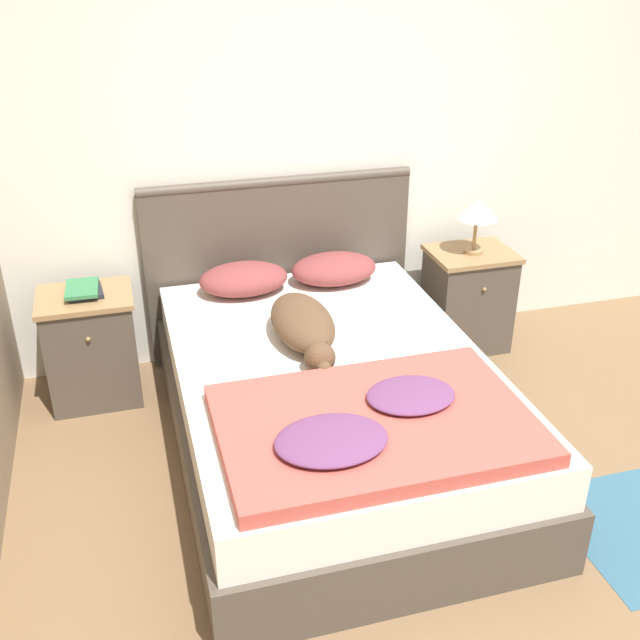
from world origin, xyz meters
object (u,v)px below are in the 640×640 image
Objects in this scene: dog at (304,325)px; book_stack at (84,290)px; table_lamp at (477,210)px; nightstand_right at (467,299)px; pillow_left at (244,279)px; bed at (332,407)px; nightstand_left at (92,347)px; pillow_right at (334,269)px.

dog reaches higher than book_stack.
nightstand_right is at bearing 90.00° from table_lamp.
pillow_left is at bearing 179.12° from nightstand_right.
bed is 1.46m from table_lamp.
nightstand_left reaches higher than bed.
table_lamp is at bearing 36.16° from bed.
book_stack is (-1.32, -0.01, 0.04)m from pillow_right.
bed is 2.70× the size of dog.
book_stack reaches higher than nightstand_right.
dog is 1.16m from book_stack.
nightstand_right is 2.56× the size of book_stack.
bed is 1.34m from nightstand_right.
dog is at bearing -31.23° from book_stack.
bed is at bearing -143.84° from table_lamp.
dog reaches higher than pillow_right.
pillow_left is (0.82, 0.02, 0.28)m from nightstand_left.
table_lamp is (1.15, 0.58, 0.27)m from dog.
book_stack is at bearing -179.47° from pillow_right.
pillow_left reaches higher than book_stack.
dog is 1.32m from table_lamp.
table_lamp reaches higher than pillow_left.
dog is at bearing -30.81° from nightstand_left.
dog is (-0.33, -0.61, 0.01)m from pillow_right.
nightstand_right is at bearing -0.88° from pillow_left.
pillow_right is at bearing 0.53° from book_stack.
dog is 2.36× the size of table_lamp.
pillow_left is 0.50m from pillow_right.
pillow_right is at bearing 178.59° from nightstand_right.
table_lamp reaches higher than dog.
nightstand_left is 1.00× the size of nightstand_right.
nightstand_right reaches higher than bed.
nightstand_right is at bearing -1.41° from pillow_right.
bed is 0.92m from pillow_right.
book_stack is 2.15m from table_lamp.
bed is at bearing -72.85° from pillow_left.
nightstand_left is at bearing -179.12° from pillow_right.
nightstand_right is at bearing 27.21° from dog.
pillow_left is 1.47× the size of table_lamp.
nightstand_right is 2.17m from book_stack.
pillow_left is 0.64m from dog.
book_stack reaches higher than nightstand_left.
pillow_right reaches higher than nightstand_right.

